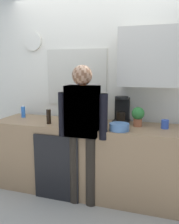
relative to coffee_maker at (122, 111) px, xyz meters
The scene contains 19 objects.
ground_plane 1.21m from the coffee_maker, 123.41° to the right, with size 8.00×8.00×0.00m, color #9E998E.
kitchen_counter 0.72m from the coffee_maker, 147.25° to the right, with size 2.50×0.64×0.89m, color #937251.
dishwasher_panel 1.07m from the coffee_maker, 140.35° to the right, with size 0.56×0.02×0.80m, color black.
back_wall_assembly 0.45m from the coffee_maker, 144.52° to the left, with size 4.10×0.42×2.60m.
coffee_maker is the anchor object (origin of this frame).
bottle_dark_sauce 0.92m from the coffee_maker, 156.17° to the right, with size 0.06×0.06×0.18m, color black.
bottle_clear_soda 0.61m from the coffee_maker, behind, with size 0.09×0.09×0.28m, color #2D8C33.
bottle_olive_oil 0.24m from the coffee_maker, 152.55° to the right, with size 0.06×0.06×0.25m, color olive.
bottle_red_vinegar 0.59m from the coffee_maker, 147.42° to the right, with size 0.06×0.06×0.22m, color maroon.
bottle_amber_beer 0.27m from the coffee_maker, behind, with size 0.06×0.06×0.23m, color brown.
bottle_green_wine 0.68m from the coffee_maker, 159.91° to the right, with size 0.07×0.07×0.30m, color #195923.
cup_yellow_cup 0.47m from the coffee_maker, 160.62° to the right, with size 0.07×0.07×0.09m, color yellow.
cup_blue_mug 0.57m from the coffee_maker, 18.60° to the right, with size 0.08×0.08×0.10m, color #3351B2.
cup_white_mug 0.82m from the coffee_maker, behind, with size 0.08×0.08×0.10m, color white.
mixing_bowl 0.44m from the coffee_maker, 82.97° to the right, with size 0.22×0.22×0.08m, color #4C72A5.
potted_plant 0.27m from the coffee_maker, 36.27° to the right, with size 0.15×0.15×0.23m.
dish_soap 1.36m from the coffee_maker, behind, with size 0.06×0.06×0.18m.
person_at_sink 0.63m from the coffee_maker, 123.41° to the right, with size 0.57×0.22×1.60m.
person_guest 0.63m from the coffee_maker, 123.41° to the right, with size 0.57×0.22×1.60m.
Camera 1 is at (0.87, -2.44, 1.57)m, focal length 38.48 mm.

